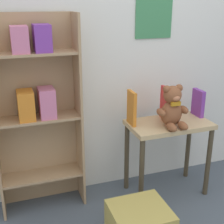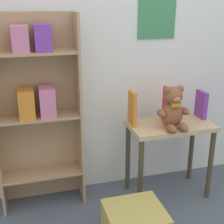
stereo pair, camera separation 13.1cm
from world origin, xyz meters
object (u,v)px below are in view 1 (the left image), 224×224
object	(u,v)px
display_table	(168,136)
teddy_bear	(172,108)
book_standing_orange	(132,108)
bookshelf_side	(36,105)
book_standing_purple	(198,103)
book_standing_red	(165,103)

from	to	relation	value
display_table	teddy_bear	xyz separation A→B (m)	(-0.02, -0.07, 0.26)
book_standing_orange	bookshelf_side	bearing A→B (deg)	172.40
book_standing_orange	book_standing_purple	size ratio (longest dim) A/B	1.18
bookshelf_side	display_table	xyz separation A→B (m)	(1.01, -0.19, -0.31)
teddy_bear	book_standing_orange	bearing A→B (deg)	152.49
teddy_bear	book_standing_red	xyz separation A→B (m)	(0.02, 0.16, -0.01)
display_table	book_standing_orange	bearing A→B (deg)	167.12
book_standing_orange	book_standing_purple	xyz separation A→B (m)	(0.60, -0.00, -0.02)
display_table	book_standing_purple	bearing A→B (deg)	12.34
teddy_bear	display_table	bearing A→B (deg)	71.48
book_standing_purple	bookshelf_side	bearing A→B (deg)	175.24
bookshelf_side	book_standing_orange	size ratio (longest dim) A/B	5.58
book_standing_purple	teddy_bear	bearing A→B (deg)	-156.16
bookshelf_side	book_standing_red	bearing A→B (deg)	-5.72
bookshelf_side	book_standing_purple	world-z (taller)	bookshelf_side
display_table	book_standing_orange	size ratio (longest dim) A/B	2.49
bookshelf_side	book_standing_purple	xyz separation A→B (m)	(1.31, -0.12, -0.08)
book_standing_orange	book_standing_red	world-z (taller)	book_standing_red
teddy_bear	book_standing_red	distance (m)	0.16
bookshelf_side	book_standing_purple	distance (m)	1.31
book_standing_purple	display_table	bearing A→B (deg)	-167.17
display_table	book_standing_orange	world-z (taller)	book_standing_orange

